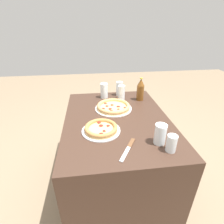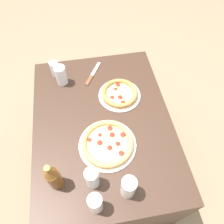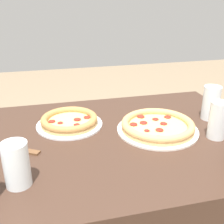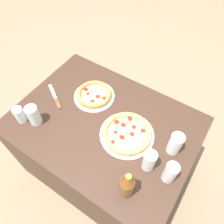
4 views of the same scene
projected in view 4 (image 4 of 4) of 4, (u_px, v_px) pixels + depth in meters
ground_plane at (106, 166)px, 1.97m from camera, size 8.00×8.00×0.00m
table at (105, 148)px, 1.68m from camera, size 1.15×0.85×0.72m
pizza_veggie at (127, 133)px, 1.32m from camera, size 0.33×0.33×0.04m
pizza_salami at (94, 95)px, 1.50m from camera, size 0.28×0.28×0.04m
glass_water at (34, 116)px, 1.34m from camera, size 0.08×0.08×0.14m
glass_cola at (170, 173)px, 1.12m from camera, size 0.07×0.07×0.15m
glass_lemonade at (20, 115)px, 1.36m from camera, size 0.06×0.06×0.11m
glass_mango_juice at (149, 161)px, 1.16m from camera, size 0.07×0.07×0.15m
glass_red_wine at (175, 144)px, 1.22m from camera, size 0.07×0.07×0.15m
beer_bottle at (127, 185)px, 1.05m from camera, size 0.07×0.07×0.23m
knife at (55, 97)px, 1.50m from camera, size 0.21×0.14×0.01m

